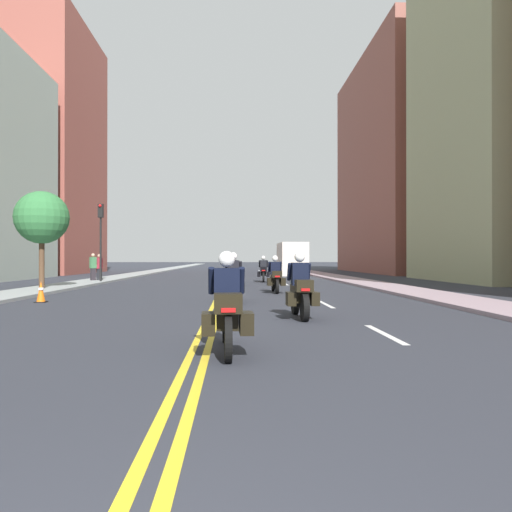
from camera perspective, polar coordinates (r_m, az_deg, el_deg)
ground_plane at (r=49.23m, az=-3.20°, el=-1.98°), size 264.00×264.00×0.00m
sidewalk_left at (r=49.97m, az=-12.49°, el=-1.88°), size 2.27×144.00×0.12m
sidewalk_right at (r=49.79m, az=6.12°, el=-1.89°), size 2.27×144.00×0.12m
centreline_yellow_inner at (r=49.23m, az=-3.34°, el=-1.97°), size 0.12×132.00×0.01m
centreline_yellow_outer at (r=49.23m, az=-3.06°, el=-1.97°), size 0.12×132.00×0.01m
lane_dashes_white at (r=30.38m, az=2.95°, el=-3.03°), size 0.14×56.40×0.01m
building_right_1 at (r=35.69m, az=26.40°, el=16.29°), size 7.02×12.19×23.24m
building_left_2 at (r=52.22m, az=-24.56°, el=11.30°), size 10.02×13.48×23.83m
building_right_2 at (r=53.57m, az=17.45°, el=10.20°), size 9.92×21.98×22.38m
motorcycle_0 at (r=7.52m, az=-3.48°, el=-6.44°), size 0.78×2.30×1.59m
motorcycle_1 at (r=11.84m, az=5.28°, el=-4.23°), size 0.77×2.11×1.64m
motorcycle_2 at (r=16.16m, az=-2.71°, el=-3.11°), size 0.77×2.12×1.67m
motorcycle_3 at (r=20.50m, az=2.31°, el=-2.56°), size 0.77×2.25×1.59m
motorcycle_4 at (r=25.14m, az=-2.76°, el=-2.10°), size 0.76×2.17×1.65m
motorcycle_5 at (r=29.68m, az=0.89°, el=-1.83°), size 0.78×2.12×1.63m
traffic_cone_0 at (r=17.57m, az=-24.16°, el=-3.89°), size 0.35×0.35×0.72m
traffic_light_near at (r=29.70m, az=-17.96°, el=3.15°), size 0.28×0.38×4.67m
pedestrian_0 at (r=31.11m, az=-18.78°, el=-1.28°), size 0.40×0.42×1.77m
pedestrian_1 at (r=31.43m, az=-18.11°, el=-1.31°), size 0.38×0.50×1.73m
street_tree_0 at (r=23.84m, az=-24.08°, el=4.15°), size 2.39×2.39×4.51m
parked_truck at (r=42.29m, az=4.20°, el=-0.53°), size 2.20×6.50×2.80m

